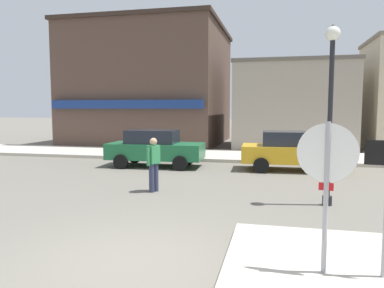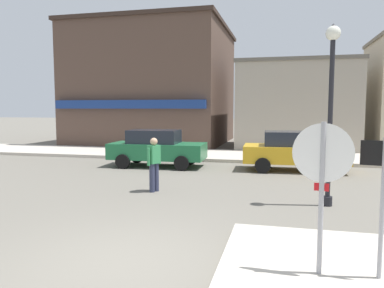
# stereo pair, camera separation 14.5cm
# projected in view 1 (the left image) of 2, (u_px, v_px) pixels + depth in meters

# --- Properties ---
(ground_plane) EXTENTS (160.00, 160.00, 0.00)m
(ground_plane) POSITION_uv_depth(u_px,v_px,m) (127.00, 262.00, 6.04)
(ground_plane) COLOR #6B665B
(kerb_far) EXTENTS (80.00, 4.00, 0.15)m
(kerb_far) POSITION_uv_depth(u_px,v_px,m) (229.00, 156.00, 18.97)
(kerb_far) COLOR beige
(kerb_far) RESTS_ON ground
(stop_sign) EXTENTS (0.81, 0.14, 2.30)m
(stop_sign) POSITION_uv_depth(u_px,v_px,m) (326.00, 178.00, 5.20)
(stop_sign) COLOR #9E9EA3
(stop_sign) RESTS_ON ground
(lamp_post) EXTENTS (0.36, 0.36, 4.54)m
(lamp_post) POSITION_uv_depth(u_px,v_px,m) (331.00, 89.00, 9.31)
(lamp_post) COLOR black
(lamp_post) RESTS_ON ground
(parked_car_nearest) EXTENTS (4.05, 1.98, 1.56)m
(parked_car_nearest) POSITION_uv_depth(u_px,v_px,m) (155.00, 148.00, 15.84)
(parked_car_nearest) COLOR #1E6B3D
(parked_car_nearest) RESTS_ON ground
(parked_car_second) EXTENTS (4.06, 2.00, 1.56)m
(parked_car_second) POSITION_uv_depth(u_px,v_px,m) (292.00, 150.00, 14.83)
(parked_car_second) COLOR gold
(parked_car_second) RESTS_ON ground
(pedestrian_crossing_near) EXTENTS (0.34, 0.54, 1.61)m
(pedestrian_crossing_near) POSITION_uv_depth(u_px,v_px,m) (154.00, 163.00, 11.06)
(pedestrian_crossing_near) COLOR #2D334C
(pedestrian_crossing_near) RESTS_ON ground
(building_corner_shop) EXTENTS (10.16, 10.49, 8.06)m
(building_corner_shop) POSITION_uv_depth(u_px,v_px,m) (153.00, 86.00, 26.78)
(building_corner_shop) COLOR brown
(building_corner_shop) RESTS_ON ground
(building_storefront_left_near) EXTENTS (6.84, 6.90, 5.19)m
(building_storefront_left_near) POSITION_uv_depth(u_px,v_px,m) (292.00, 106.00, 23.20)
(building_storefront_left_near) COLOR #9E9384
(building_storefront_left_near) RESTS_ON ground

